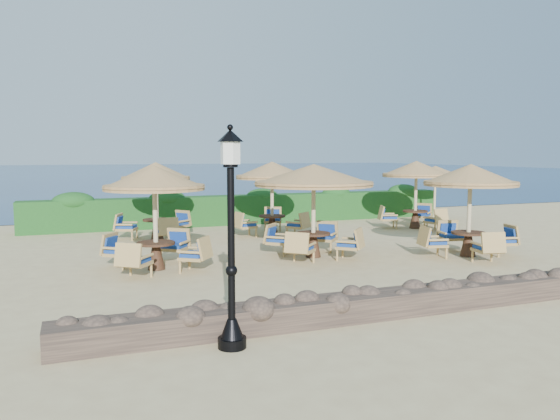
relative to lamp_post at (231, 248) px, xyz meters
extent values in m
plane|color=tan|center=(4.80, 6.80, -1.55)|extent=(120.00, 120.00, 0.00)
plane|color=#0C2452|center=(4.80, 76.80, -1.55)|extent=(160.00, 160.00, 0.00)
cube|color=#144017|center=(4.80, 14.00, -0.95)|extent=(18.00, 0.90, 1.20)
cube|color=brown|center=(4.80, 0.60, -1.33)|extent=(15.00, 0.65, 0.44)
cylinder|color=black|center=(0.00, 0.00, -1.47)|extent=(0.44, 0.44, 0.16)
cone|color=black|center=(0.00, 0.00, -1.25)|extent=(0.36, 0.36, 0.30)
cylinder|color=black|center=(0.00, 0.00, 0.00)|extent=(0.11, 0.11, 2.40)
cylinder|color=silver|center=(0.00, 0.00, 1.43)|extent=(0.30, 0.30, 0.36)
cone|color=black|center=(0.00, 0.00, 1.67)|extent=(0.40, 0.40, 0.18)
cylinder|color=#CBBC8F|center=(12.60, 12.00, -0.45)|extent=(0.10, 0.10, 2.20)
cone|color=olive|center=(12.60, 12.00, 0.63)|extent=(2.30, 2.30, 0.45)
cylinder|color=#CBBC8F|center=(-0.27, 6.10, -0.35)|extent=(0.12, 0.12, 2.40)
cone|color=olive|center=(-0.27, 6.10, 0.83)|extent=(2.56, 2.56, 0.55)
cylinder|color=olive|center=(-0.27, 6.10, 0.55)|extent=(2.51, 2.51, 0.14)
cylinder|color=#3F2516|center=(-0.27, 6.10, -0.87)|extent=(0.96, 0.96, 0.06)
cone|color=#3F2516|center=(-0.27, 6.10, -1.22)|extent=(0.44, 0.44, 0.64)
cylinder|color=#CBBC8F|center=(4.16, 6.20, -0.35)|extent=(0.12, 0.12, 2.40)
cone|color=olive|center=(4.16, 6.20, 0.83)|extent=(3.39, 3.39, 0.55)
cylinder|color=olive|center=(4.16, 6.20, 0.55)|extent=(3.32, 3.32, 0.14)
cylinder|color=#3F2516|center=(4.16, 6.20, -0.87)|extent=(0.96, 0.96, 0.06)
cone|color=#3F2516|center=(4.16, 6.20, -1.22)|extent=(0.44, 0.44, 0.64)
cylinder|color=#CBBC8F|center=(8.37, 4.72, -0.35)|extent=(0.12, 0.12, 2.40)
cone|color=olive|center=(8.37, 4.72, 0.83)|extent=(2.64, 2.64, 0.55)
cylinder|color=olive|center=(8.37, 4.72, 0.55)|extent=(2.58, 2.58, 0.14)
cylinder|color=#3F2516|center=(8.37, 4.72, -0.87)|extent=(0.96, 0.96, 0.06)
cone|color=#3F2516|center=(8.37, 4.72, -1.22)|extent=(0.44, 0.44, 0.64)
cylinder|color=#CBBC8F|center=(0.46, 11.01, -0.35)|extent=(0.12, 0.12, 2.40)
cone|color=olive|center=(0.46, 11.01, 0.83)|extent=(2.33, 2.33, 0.55)
cylinder|color=olive|center=(0.46, 11.01, 0.55)|extent=(2.28, 2.28, 0.14)
cylinder|color=#3F2516|center=(0.46, 11.01, -0.87)|extent=(0.96, 0.96, 0.06)
cone|color=#3F2516|center=(0.46, 11.01, -1.22)|extent=(0.44, 0.44, 0.64)
cylinder|color=#CBBC8F|center=(4.53, 10.65, -0.35)|extent=(0.12, 0.12, 2.40)
cone|color=olive|center=(4.53, 10.65, 0.83)|extent=(2.63, 2.63, 0.55)
cylinder|color=olive|center=(4.53, 10.65, 0.55)|extent=(2.58, 2.58, 0.14)
cylinder|color=#3F2516|center=(4.53, 10.65, -0.87)|extent=(0.96, 0.96, 0.06)
cone|color=#3F2516|center=(4.53, 10.65, -1.22)|extent=(0.44, 0.44, 0.64)
cylinder|color=#CBBC8F|center=(10.37, 10.22, -0.35)|extent=(0.12, 0.12, 2.40)
cone|color=olive|center=(10.37, 10.22, 0.83)|extent=(2.66, 2.66, 0.55)
cylinder|color=olive|center=(10.37, 10.22, 0.55)|extent=(2.60, 2.60, 0.14)
cylinder|color=#3F2516|center=(10.37, 10.22, -0.87)|extent=(0.96, 0.96, 0.06)
cone|color=#3F2516|center=(10.37, 10.22, -1.22)|extent=(0.44, 0.44, 0.64)
camera|label=1|loc=(-2.19, -7.81, 1.42)|focal=35.00mm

